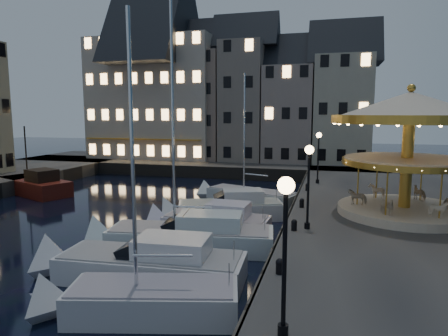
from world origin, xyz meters
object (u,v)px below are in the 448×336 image
(bollard_a, at_px, (280,266))
(red_fishing_boat, at_px, (35,186))
(streetlamp_b, at_px, (309,175))
(streetlamp_c, at_px, (318,150))
(bollard_b, at_px, (294,225))
(carousel, at_px, (409,130))
(motorboat_a, at_px, (137,302))
(motorboat_f, at_px, (245,197))
(motorboat_e, at_px, (224,209))
(bollard_c, at_px, (302,203))
(bollard_d, at_px, (307,187))
(motorboat_b, at_px, (143,265))
(motorboat_c, at_px, (183,236))
(streetlamp_a, at_px, (285,234))
(motorboat_d, at_px, (210,224))

(bollard_a, bearing_deg, red_fishing_boat, 147.16)
(streetlamp_b, relative_size, streetlamp_c, 1.00)
(bollard_b, height_order, carousel, carousel)
(motorboat_a, xyz_separation_m, motorboat_f, (-0.09, 18.16, -0.01))
(motorboat_a, distance_m, motorboat_e, 13.35)
(bollard_c, bearing_deg, bollard_d, 90.00)
(streetlamp_c, bearing_deg, motorboat_b, -109.31)
(motorboat_a, xyz_separation_m, red_fishing_boat, (-18.61, 16.93, 0.17))
(streetlamp_c, xyz_separation_m, motorboat_e, (-5.74, -8.06, -3.38))
(streetlamp_b, distance_m, bollard_b, 2.54)
(bollard_c, relative_size, motorboat_e, 0.07)
(streetlamp_c, relative_size, motorboat_a, 0.36)
(red_fishing_boat, bearing_deg, motorboat_c, -29.55)
(streetlamp_b, distance_m, motorboat_f, 12.08)
(motorboat_a, bearing_deg, bollard_c, 69.38)
(streetlamp_c, relative_size, bollard_d, 7.32)
(streetlamp_c, relative_size, motorboat_f, 0.38)
(bollard_a, bearing_deg, streetlamp_b, 84.29)
(streetlamp_a, xyz_separation_m, bollard_d, (-0.60, 20.00, -2.41))
(streetlamp_b, bearing_deg, streetlamp_a, -90.00)
(streetlamp_a, bearing_deg, bollard_b, 93.61)
(bollard_c, bearing_deg, carousel, -2.49)
(motorboat_c, xyz_separation_m, motorboat_f, (0.86, 11.24, -0.15))
(streetlamp_b, distance_m, motorboat_b, 8.88)
(streetlamp_a, bearing_deg, bollard_a, 98.53)
(streetlamp_a, distance_m, motorboat_c, 11.45)
(streetlamp_b, distance_m, bollard_a, 6.50)
(streetlamp_a, distance_m, bollard_d, 20.15)
(bollard_d, bearing_deg, motorboat_f, 176.97)
(bollard_c, bearing_deg, bollard_b, -90.00)
(streetlamp_b, bearing_deg, motorboat_c, -170.97)
(motorboat_a, relative_size, motorboat_d, 1.60)
(streetlamp_a, xyz_separation_m, carousel, (5.13, 14.25, 2.09))
(bollard_a, bearing_deg, carousel, 60.80)
(streetlamp_c, height_order, motorboat_b, streetlamp_c)
(streetlamp_c, distance_m, motorboat_c, 16.12)
(bollard_a, relative_size, carousel, 0.07)
(bollard_c, bearing_deg, motorboat_f, 129.60)
(streetlamp_a, distance_m, red_fishing_boat, 30.71)
(streetlamp_a, height_order, motorboat_f, motorboat_f)
(motorboat_d, height_order, red_fishing_boat, red_fishing_boat)
(motorboat_a, relative_size, motorboat_e, 1.45)
(motorboat_d, height_order, motorboat_f, motorboat_f)
(motorboat_d, bearing_deg, motorboat_f, 87.93)
(bollard_a, relative_size, motorboat_c, 0.04)
(motorboat_f, relative_size, red_fishing_boat, 1.30)
(bollard_c, height_order, bollard_d, same)
(bollard_d, distance_m, carousel, 9.28)
(motorboat_e, bearing_deg, motorboat_f, 85.44)
(bollard_a, height_order, carousel, carousel)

